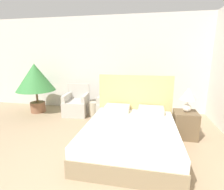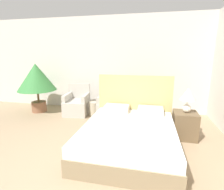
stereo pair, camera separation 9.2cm
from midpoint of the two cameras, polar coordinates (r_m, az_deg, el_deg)
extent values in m
plane|color=#9E8466|center=(2.82, -17.15, -25.96)|extent=(16.00, 16.00, 0.00)
cube|color=silver|center=(5.56, -0.61, 9.94)|extent=(10.00, 0.06, 2.90)
cube|color=#8C7A5B|center=(3.40, 5.13, -15.06)|extent=(1.68, 1.99, 0.30)
cube|color=white|center=(3.30, 5.21, -11.35)|extent=(1.64, 1.95, 0.18)
cube|color=tan|center=(4.17, 6.80, -2.41)|extent=(1.71, 0.06, 1.29)
cube|color=beige|center=(4.01, 1.10, -4.33)|extent=(0.54, 0.35, 0.14)
cube|color=beige|center=(3.96, 11.94, -4.87)|extent=(0.54, 0.35, 0.14)
cube|color=#B7B2A8|center=(5.32, -12.07, -4.06)|extent=(0.73, 0.77, 0.42)
cube|color=#B7B2A8|center=(5.51, -11.31, 1.28)|extent=(0.67, 0.13, 0.46)
cube|color=#B7B2A8|center=(5.33, -15.12, -0.77)|extent=(0.17, 0.64, 0.19)
cube|color=#B7B2A8|center=(5.17, -9.24, -0.92)|extent=(0.17, 0.64, 0.19)
cube|color=#B7B2A8|center=(5.01, -0.84, -4.85)|extent=(0.71, 0.75, 0.42)
cube|color=#B7B2A8|center=(5.19, 0.14, 0.82)|extent=(0.67, 0.11, 0.46)
cube|color=#B7B2A8|center=(5.01, -3.95, -1.22)|extent=(0.15, 0.64, 0.19)
cube|color=#B7B2A8|center=(4.86, 2.34, -1.66)|extent=(0.15, 0.64, 0.19)
cylinder|color=brown|center=(5.95, -23.41, -3.59)|extent=(0.44, 0.44, 0.32)
cylinder|color=brown|center=(5.87, -23.71, -0.39)|extent=(0.06, 0.06, 0.37)
cone|color=#387F3D|center=(5.77, -24.25, 5.32)|extent=(1.14, 1.14, 0.81)
cube|color=brown|center=(4.11, 22.11, -8.89)|extent=(0.48, 0.48, 0.57)
sphere|color=white|center=(4.01, 22.66, -3.87)|extent=(0.17, 0.17, 0.17)
cylinder|color=white|center=(3.97, 22.83, -2.05)|extent=(0.02, 0.02, 0.09)
cone|color=silver|center=(3.94, 23.05, 0.40)|extent=(0.32, 0.32, 0.25)
cylinder|color=#B7AD93|center=(5.15, -6.61, -4.53)|extent=(0.29, 0.29, 0.41)
camera|label=1|loc=(0.05, -90.58, -0.13)|focal=28.00mm
camera|label=2|loc=(0.05, 89.42, 0.13)|focal=28.00mm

